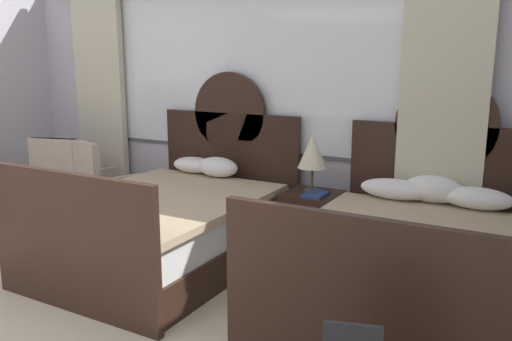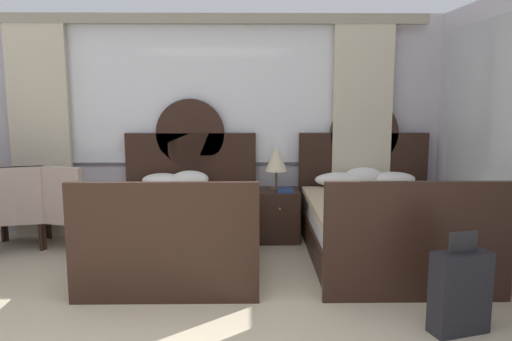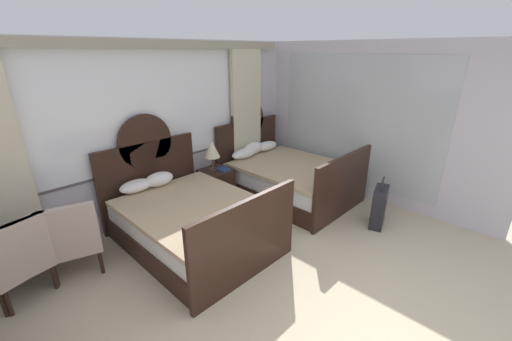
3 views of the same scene
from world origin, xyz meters
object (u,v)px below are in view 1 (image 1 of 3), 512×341
(armchair_by_window_left, at_px, (100,182))
(armchair_by_window_right, at_px, (64,177))
(nightstand_between_beds, at_px, (311,225))
(table_lamp_on_nightstand, at_px, (312,152))
(bed_near_mirror, at_px, (411,267))
(bed_near_window, at_px, (170,222))
(book_on_nightstand, at_px, (315,195))
(armchair_by_window_centre, at_px, (65,177))

(armchair_by_window_left, height_order, armchair_by_window_right, same)
(nightstand_between_beds, distance_m, armchair_by_window_left, 2.42)
(table_lamp_on_nightstand, relative_size, armchair_by_window_right, 0.55)
(bed_near_mirror, relative_size, table_lamp_on_nightstand, 4.13)
(armchair_by_window_left, bearing_deg, bed_near_mirror, -7.36)
(bed_near_window, bearing_deg, armchair_by_window_left, 160.94)
(bed_near_mirror, bearing_deg, table_lamp_on_nightstand, 144.81)
(bed_near_mirror, height_order, armchair_by_window_right, bed_near_mirror)
(book_on_nightstand, relative_size, armchair_by_window_right, 0.27)
(bed_near_mirror, height_order, book_on_nightstand, bed_near_mirror)
(nightstand_between_beds, xyz_separation_m, armchair_by_window_centre, (-2.94, -0.27, 0.19))
(table_lamp_on_nightstand, bearing_deg, armchair_by_window_left, -172.25)
(bed_near_mirror, height_order, armchair_by_window_left, bed_near_mirror)
(bed_near_window, relative_size, nightstand_between_beds, 3.60)
(armchair_by_window_centre, relative_size, armchair_by_window_right, 1.00)
(bed_near_mirror, distance_m, armchair_by_window_centre, 4.04)
(table_lamp_on_nightstand, bearing_deg, book_on_nightstand, -56.15)
(table_lamp_on_nightstand, bearing_deg, armchair_by_window_centre, -173.69)
(armchair_by_window_centre, bearing_deg, armchair_by_window_right, -165.94)
(armchair_by_window_centre, bearing_deg, bed_near_mirror, -6.37)
(bed_near_mirror, xyz_separation_m, book_on_nightstand, (-0.99, 0.62, 0.26))
(armchair_by_window_left, distance_m, armchair_by_window_centre, 0.55)
(bed_near_window, xyz_separation_m, armchair_by_window_centre, (-1.87, 0.46, 0.13))
(bed_near_window, relative_size, book_on_nightstand, 8.46)
(bed_near_window, distance_m, armchair_by_window_left, 1.41)
(nightstand_between_beds, distance_m, armchair_by_window_centre, 2.96)
(bed_near_mirror, xyz_separation_m, table_lamp_on_nightstand, (-1.09, 0.77, 0.61))
(table_lamp_on_nightstand, relative_size, book_on_nightstand, 2.05)
(nightstand_between_beds, xyz_separation_m, table_lamp_on_nightstand, (-0.03, 0.05, 0.67))
(armchair_by_window_left, xyz_separation_m, armchair_by_window_centre, (-0.55, 0.00, 0.00))
(nightstand_between_beds, height_order, book_on_nightstand, book_on_nightstand)
(bed_near_window, height_order, table_lamp_on_nightstand, bed_near_window)
(book_on_nightstand, distance_m, armchair_by_window_centre, 3.02)
(bed_near_window, xyz_separation_m, table_lamp_on_nightstand, (1.04, 0.78, 0.61))
(table_lamp_on_nightstand, xyz_separation_m, armchair_by_window_centre, (-2.92, -0.32, -0.49))
(bed_near_mirror, xyz_separation_m, armchair_by_window_right, (-4.02, 0.44, 0.12))
(armchair_by_window_centre, bearing_deg, nightstand_between_beds, 5.31)
(nightstand_between_beds, bearing_deg, bed_near_window, -145.63)
(armchair_by_window_left, bearing_deg, armchair_by_window_right, -179.73)
(bed_near_window, relative_size, bed_near_mirror, 1.00)
(bed_near_window, height_order, armchair_by_window_centre, bed_near_window)
(nightstand_between_beds, xyz_separation_m, armchair_by_window_right, (-2.95, -0.28, 0.19))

